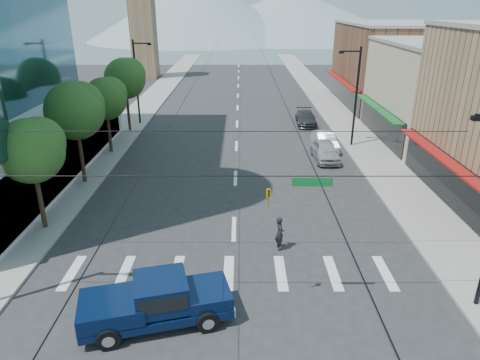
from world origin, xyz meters
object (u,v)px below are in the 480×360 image
Objects in this scene: parked_car_near at (325,150)px; parked_car_mid at (325,141)px; pickup_truck at (156,301)px; pedestrian at (280,233)px; parked_car_far at (306,118)px.

parked_car_near is 1.05× the size of parked_car_mid.
pickup_truck reaches higher than pedestrian.
pedestrian is at bearing 31.75° from pickup_truck.
pedestrian reaches higher than parked_car_mid.
parked_car_near is (5.10, 14.46, -0.14)m from pedestrian.
pickup_truck reaches higher than parked_car_mid.
parked_car_far is (0.00, 11.57, -0.09)m from parked_car_near.
pickup_truck is 22.96m from parked_car_near.
parked_car_near is 0.96× the size of parked_car_far.
parked_car_near is at bearing 47.73° from pickup_truck.
parked_car_mid is 8.66m from parked_car_far.
pickup_truck is 8.09m from pedestrian.
pedestrian is 26.53m from parked_car_far.
pedestrian reaches higher than parked_car_near.
pedestrian is at bearing -111.89° from parked_car_mid.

